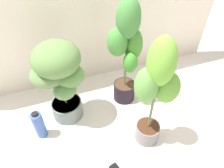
% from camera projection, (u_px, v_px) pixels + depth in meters
% --- Properties ---
extents(ground_plane, '(8.00, 8.00, 0.00)m').
position_uv_depth(ground_plane, '(108.00, 136.00, 1.63)').
color(ground_plane, silver).
rests_on(ground_plane, ground).
extents(potted_plant_front_right, '(0.36, 0.26, 0.94)m').
position_uv_depth(potted_plant_front_right, '(156.00, 90.00, 1.27)').
color(potted_plant_front_right, gray).
rests_on(potted_plant_front_right, ground).
extents(potted_plant_back_right, '(0.31, 0.29, 1.01)m').
position_uv_depth(potted_plant_back_right, '(126.00, 51.00, 1.61)').
color(potted_plant_back_right, black).
rests_on(potted_plant_back_right, ground).
extents(potted_plant_back_left, '(0.52, 0.48, 0.76)m').
position_uv_depth(potted_plant_back_left, '(59.00, 75.00, 1.50)').
color(potted_plant_back_left, slate).
rests_on(potted_plant_back_left, ground).
extents(hygrometer_box, '(0.10, 0.10, 0.03)m').
position_uv_depth(hygrometer_box, '(114.00, 168.00, 1.41)').
color(hygrometer_box, white).
rests_on(hygrometer_box, ground).
extents(nutrient_bottle, '(0.09, 0.09, 0.28)m').
position_uv_depth(nutrient_bottle, '(39.00, 125.00, 1.56)').
color(nutrient_bottle, '#3E61B7').
rests_on(nutrient_bottle, ground).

